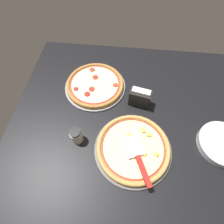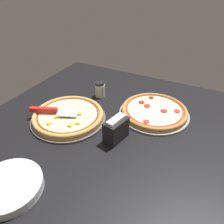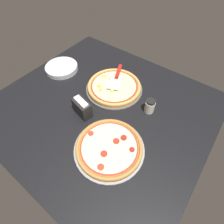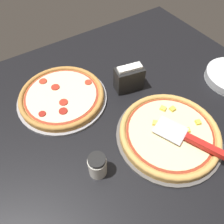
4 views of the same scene
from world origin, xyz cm
name	(u,v)px [view 1 (image 1 of 4)]	position (x,y,z in cm)	size (l,w,h in cm)	color
ground_plane	(128,121)	(0.00, 0.00, -1.80)	(128.77, 118.73, 3.60)	black
pizza_pan_front	(133,149)	(3.27, -17.06, 0.50)	(38.16, 38.16, 1.00)	#565451
pizza_front	(133,148)	(3.28, -17.05, 2.58)	(35.87, 35.87, 3.46)	tan
pizza_pan_back	(95,86)	(-21.44, 20.48, 0.50)	(36.81, 36.81, 1.00)	#939399
pizza_back	(95,84)	(-21.45, 20.48, 2.36)	(34.60, 34.60, 2.67)	#B77F3D
serving_spatula	(141,165)	(6.73, -25.61, 5.24)	(14.58, 24.81, 2.00)	#B7B7BC
plate_stack	(222,144)	(47.26, -10.10, 1.75)	(23.79, 23.79, 3.50)	silver
parmesan_shaker	(76,136)	(-25.08, -14.61, 4.50)	(5.92, 5.92, 9.19)	silver
napkin_holder	(140,97)	(5.52, 11.29, 5.51)	(12.68, 8.59, 11.63)	black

